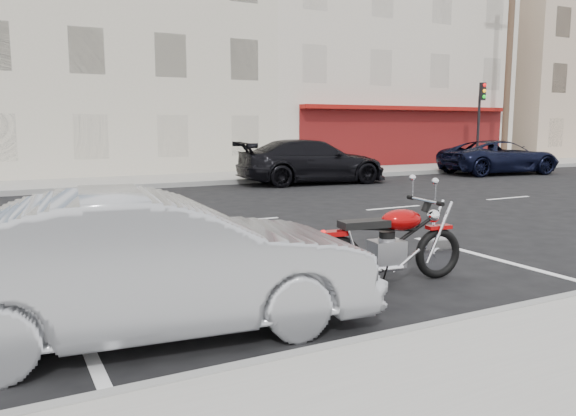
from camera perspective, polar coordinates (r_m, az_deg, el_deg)
name	(u,v)px	position (r m, az deg, el deg)	size (l,w,h in m)	color
ground	(324,214)	(12.90, 3.70, -0.59)	(120.00, 120.00, 0.00)	black
sidewalk_far	(53,186)	(19.74, -22.78, 2.12)	(80.00, 3.40, 0.15)	gray
curb_near	(244,372)	(4.63, -4.46, -16.32)	(80.00, 0.12, 0.16)	gray
curb_far	(58,191)	(18.05, -22.31, 1.63)	(80.00, 0.12, 0.16)	gray
bldg_cream	(100,42)	(27.82, -18.53, 15.71)	(12.00, 12.00, 11.50)	#B8AF9C
bldg_corner	(342,48)	(32.67, 5.48, 15.83)	(14.00, 12.00, 12.50)	#BCB3A3
bldg_far_east	(526,74)	(42.61, 23.04, 12.45)	(12.00, 12.00, 11.00)	tan
utility_pole	(508,68)	(29.61, 21.49, 13.13)	(1.80, 0.30, 9.00)	#422D1E
traffic_light	(480,113)	(27.83, 18.93, 9.09)	(0.26, 0.30, 3.80)	black
fire_hydrant	(451,158)	(26.92, 16.26, 4.92)	(0.20, 0.20, 0.72)	beige
motorcycle	(440,242)	(7.68, 15.18, -3.34)	(2.13, 0.70, 1.07)	black
sedan_silver	(154,264)	(5.51, -13.49, -5.57)	(1.49, 4.27, 1.41)	#96999D
suv_far	(500,157)	(24.95, 20.69, 4.85)	(2.32, 5.02, 1.40)	black
car_far	(312,162)	(19.54, 2.47, 4.74)	(2.14, 5.26, 1.53)	black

